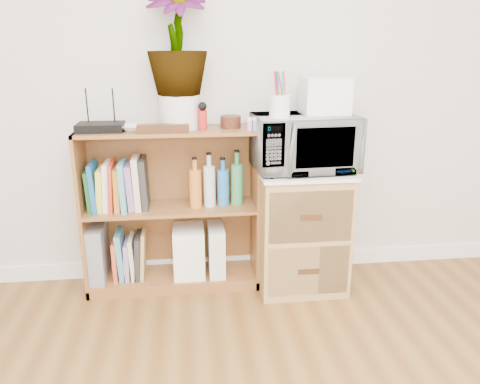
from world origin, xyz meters
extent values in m
cube|color=white|center=(0.00, 2.24, 0.05)|extent=(4.00, 0.02, 0.10)
cube|color=brown|center=(-0.35, 2.10, 0.47)|extent=(1.00, 0.30, 0.95)
cube|color=#9E7542|center=(0.40, 2.02, 0.35)|extent=(0.50, 0.45, 0.70)
imported|color=white|center=(0.40, 2.02, 0.87)|extent=(0.58, 0.41, 0.31)
cylinder|color=white|center=(0.24, 1.95, 1.09)|extent=(0.11, 0.11, 0.12)
cube|color=white|center=(0.52, 2.06, 1.13)|extent=(0.25, 0.21, 0.20)
cube|color=black|center=(-0.71, 2.08, 0.97)|extent=(0.25, 0.17, 0.04)
imported|color=silver|center=(-0.54, 2.07, 0.97)|extent=(0.13, 0.13, 0.03)
cylinder|color=silver|center=(-0.28, 2.12, 1.04)|extent=(0.22, 0.22, 0.18)
imported|color=#37772F|center=(-0.28, 2.12, 1.42)|extent=(0.32, 0.32, 0.57)
cube|color=#34180E|center=(-0.37, 2.00, 0.97)|extent=(0.27, 0.07, 0.04)
cylinder|color=#B41E16|center=(-0.16, 2.06, 1.00)|extent=(0.05, 0.05, 0.11)
cylinder|color=#33180D|center=(0.00, 2.11, 0.98)|extent=(0.11, 0.11, 0.07)
cube|color=pink|center=(0.12, 2.01, 0.98)|extent=(0.12, 0.04, 0.06)
cube|color=gray|center=(-0.79, 2.10, 0.23)|extent=(0.10, 0.26, 0.33)
cube|color=white|center=(-0.30, 2.09, 0.22)|extent=(0.09, 0.24, 0.29)
cube|color=white|center=(-0.22, 2.09, 0.22)|extent=(0.09, 0.24, 0.30)
cube|color=silver|center=(-0.10, 2.09, 0.22)|extent=(0.09, 0.24, 0.30)
cube|color=#1A632D|center=(-0.80, 2.10, 0.62)|extent=(0.03, 0.20, 0.23)
cube|color=#174F8C|center=(-0.77, 2.10, 0.64)|extent=(0.04, 0.20, 0.28)
cube|color=yellow|center=(-0.74, 2.10, 0.62)|extent=(0.05, 0.20, 0.24)
cube|color=white|center=(-0.70, 2.10, 0.63)|extent=(0.04, 0.20, 0.27)
cube|color=#B3301E|center=(-0.67, 2.10, 0.64)|extent=(0.04, 0.20, 0.28)
cube|color=#BC7921|center=(-0.64, 2.10, 0.62)|extent=(0.04, 0.20, 0.24)
cube|color=teal|center=(-0.61, 2.10, 0.64)|extent=(0.03, 0.20, 0.28)
cube|color=#99699E|center=(-0.57, 2.10, 0.63)|extent=(0.05, 0.20, 0.26)
cube|color=beige|center=(-0.54, 2.10, 0.65)|extent=(0.04, 0.20, 0.30)
cube|color=#272727|center=(-0.50, 2.10, 0.64)|extent=(0.04, 0.20, 0.29)
cylinder|color=orange|center=(-0.21, 2.10, 0.64)|extent=(0.07, 0.07, 0.28)
cylinder|color=silver|center=(-0.13, 2.10, 0.65)|extent=(0.07, 0.07, 0.30)
cylinder|color=#266EB1|center=(-0.05, 2.10, 0.63)|extent=(0.07, 0.07, 0.27)
cylinder|color=#328A4D|center=(0.03, 2.10, 0.66)|extent=(0.07, 0.07, 0.31)
cylinder|color=gold|center=(0.11, 2.10, 0.63)|extent=(0.07, 0.07, 0.26)
cylinder|color=silver|center=(0.20, 2.10, 0.66)|extent=(0.07, 0.07, 0.32)
cube|color=#D84D26|center=(-0.69, 2.10, 0.19)|extent=(0.02, 0.19, 0.24)
cube|color=teal|center=(-0.66, 2.10, 0.21)|extent=(0.05, 0.19, 0.29)
cube|color=#906FA6|center=(-0.62, 2.10, 0.18)|extent=(0.04, 0.19, 0.22)
cube|color=beige|center=(-0.59, 2.10, 0.19)|extent=(0.03, 0.19, 0.25)
cube|color=#262626|center=(-0.56, 2.10, 0.20)|extent=(0.05, 0.19, 0.26)
cube|color=tan|center=(-0.53, 2.10, 0.21)|extent=(0.04, 0.19, 0.29)
camera|label=1|loc=(-0.25, -0.49, 1.40)|focal=35.00mm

